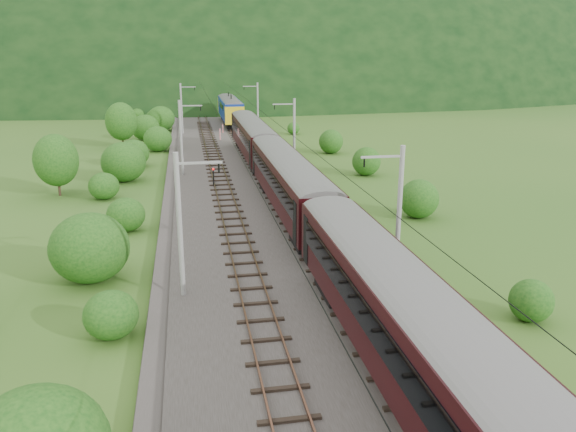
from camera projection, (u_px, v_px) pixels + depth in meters
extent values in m
plane|color=#2E5A1C|center=(293.00, 291.00, 32.37)|extent=(600.00, 600.00, 0.00)
cube|color=#38332D|center=(268.00, 235.00, 41.77)|extent=(14.00, 220.00, 0.30)
cube|color=brown|center=(226.00, 233.00, 41.14)|extent=(0.08, 220.00, 0.15)
cube|color=brown|center=(245.00, 232.00, 41.38)|extent=(0.08, 220.00, 0.15)
cube|color=black|center=(236.00, 234.00, 41.30)|extent=(2.40, 220.00, 0.12)
cube|color=brown|center=(290.00, 229.00, 41.95)|extent=(0.08, 220.00, 0.15)
cube|color=brown|center=(309.00, 228.00, 42.20)|extent=(0.08, 220.00, 0.15)
cube|color=black|center=(299.00, 230.00, 42.11)|extent=(2.40, 220.00, 0.12)
cylinder|color=gray|center=(180.00, 226.00, 30.09)|extent=(0.28, 0.28, 8.00)
cube|color=gray|center=(199.00, 163.00, 29.33)|extent=(2.40, 0.12, 0.12)
cylinder|color=black|center=(219.00, 168.00, 29.59)|extent=(0.10, 0.10, 0.50)
cylinder|color=gray|center=(181.00, 138.00, 60.29)|extent=(0.28, 0.28, 8.00)
cube|color=gray|center=(191.00, 106.00, 59.53)|extent=(2.40, 0.12, 0.12)
cylinder|color=black|center=(200.00, 108.00, 59.78)|extent=(0.10, 0.10, 0.50)
cylinder|color=gray|center=(182.00, 109.00, 90.48)|extent=(0.28, 0.28, 8.00)
cube|color=gray|center=(188.00, 87.00, 89.72)|extent=(2.40, 0.12, 0.12)
cylinder|color=black|center=(194.00, 89.00, 89.97)|extent=(0.10, 0.10, 0.50)
cylinder|color=gray|center=(182.00, 94.00, 120.67)|extent=(0.28, 0.28, 8.00)
cube|color=gray|center=(187.00, 78.00, 119.91)|extent=(2.40, 0.12, 0.12)
cylinder|color=black|center=(191.00, 79.00, 120.17)|extent=(0.10, 0.10, 0.50)
cylinder|color=gray|center=(182.00, 85.00, 150.87)|extent=(0.28, 0.28, 8.00)
cube|color=gray|center=(186.00, 72.00, 150.11)|extent=(2.40, 0.12, 0.12)
cylinder|color=black|center=(190.00, 73.00, 150.36)|extent=(0.10, 0.10, 0.50)
cylinder|color=gray|center=(399.00, 214.00, 32.21)|extent=(0.28, 0.28, 8.00)
cube|color=gray|center=(382.00, 157.00, 31.04)|extent=(2.40, 0.12, 0.12)
cylinder|color=black|center=(364.00, 163.00, 30.95)|extent=(0.10, 0.10, 0.50)
cylinder|color=gray|center=(294.00, 135.00, 62.40)|extent=(0.28, 0.28, 8.00)
cube|color=gray|center=(284.00, 104.00, 61.23)|extent=(2.40, 0.12, 0.12)
cylinder|color=black|center=(275.00, 107.00, 61.15)|extent=(0.10, 0.10, 0.50)
cylinder|color=gray|center=(258.00, 107.00, 92.59)|extent=(0.28, 0.28, 8.00)
cube|color=gray|center=(250.00, 86.00, 91.42)|extent=(2.40, 0.12, 0.12)
cylinder|color=black|center=(244.00, 88.00, 91.34)|extent=(0.10, 0.10, 0.50)
cylinder|color=gray|center=(239.00, 93.00, 122.79)|extent=(0.28, 0.28, 8.00)
cube|color=gray|center=(233.00, 77.00, 121.62)|extent=(2.40, 0.12, 0.12)
cylinder|color=black|center=(229.00, 79.00, 121.53)|extent=(0.10, 0.10, 0.50)
cylinder|color=gray|center=(228.00, 85.00, 152.98)|extent=(0.28, 0.28, 8.00)
cube|color=gray|center=(223.00, 72.00, 151.81)|extent=(2.40, 0.12, 0.12)
cylinder|color=black|center=(220.00, 73.00, 151.72)|extent=(0.10, 0.10, 0.50)
cylinder|color=black|center=(233.00, 143.00, 39.38)|extent=(0.03, 198.00, 0.03)
cylinder|color=black|center=(300.00, 141.00, 40.20)|extent=(0.03, 198.00, 0.03)
ellipsoid|color=black|center=(195.00, 78.00, 277.69)|extent=(504.00, 360.00, 244.00)
cube|color=black|center=(402.00, 319.00, 22.09)|extent=(3.15, 23.92, 3.26)
cylinder|color=slate|center=(404.00, 285.00, 21.67)|extent=(3.15, 23.80, 3.15)
cube|color=black|center=(363.00, 314.00, 21.70)|extent=(0.05, 21.05, 1.25)
cube|color=black|center=(440.00, 307.00, 22.25)|extent=(0.05, 21.05, 1.25)
cube|color=black|center=(343.00, 285.00, 30.59)|extent=(2.39, 3.48, 0.98)
cube|color=black|center=(289.00, 181.00, 45.55)|extent=(3.15, 23.92, 3.26)
cylinder|color=slate|center=(289.00, 163.00, 45.14)|extent=(3.15, 23.80, 3.15)
cube|color=black|center=(269.00, 177.00, 45.17)|extent=(0.05, 21.05, 1.25)
cube|color=black|center=(308.00, 175.00, 45.71)|extent=(0.05, 21.05, 1.25)
cube|color=black|center=(311.00, 238.00, 38.26)|extent=(2.39, 3.48, 0.98)
cube|color=black|center=(273.00, 183.00, 54.06)|extent=(2.39, 3.48, 0.98)
cube|color=black|center=(253.00, 136.00, 69.02)|extent=(3.15, 23.92, 3.26)
cylinder|color=slate|center=(252.00, 124.00, 68.60)|extent=(3.15, 23.80, 3.15)
cube|color=black|center=(240.00, 133.00, 68.64)|extent=(0.05, 21.05, 1.25)
cube|color=black|center=(265.00, 133.00, 69.18)|extent=(0.05, 21.05, 1.25)
cube|color=black|center=(262.00, 167.00, 61.72)|extent=(2.39, 3.48, 0.98)
cube|color=black|center=(246.00, 143.00, 77.52)|extent=(2.39, 3.48, 0.98)
cube|color=navy|center=(230.00, 109.00, 101.72)|extent=(3.15, 19.57, 3.26)
cylinder|color=slate|center=(230.00, 100.00, 101.30)|extent=(3.15, 19.48, 3.15)
cube|color=black|center=(221.00, 107.00, 101.34)|extent=(0.05, 17.22, 1.25)
cube|color=black|center=(239.00, 106.00, 101.88)|extent=(0.05, 17.22, 1.25)
cube|color=black|center=(234.00, 125.00, 95.86)|extent=(2.39, 3.48, 0.98)
cube|color=black|center=(228.00, 116.00, 108.79)|extent=(2.39, 3.48, 0.98)
cube|color=yellow|center=(226.00, 105.00, 110.83)|extent=(3.22, 0.50, 2.94)
cube|color=yellow|center=(235.00, 116.00, 92.74)|extent=(3.22, 0.50, 2.94)
cube|color=black|center=(228.00, 95.00, 103.92)|extent=(0.08, 1.60, 0.98)
cylinder|color=red|center=(220.00, 134.00, 84.81)|extent=(0.18, 0.18, 1.66)
cylinder|color=red|center=(223.00, 128.00, 92.16)|extent=(0.15, 0.15, 1.40)
cylinder|color=black|center=(214.00, 178.00, 55.78)|extent=(0.12, 0.12, 1.71)
sphere|color=red|center=(213.00, 169.00, 55.52)|extent=(0.21, 0.21, 0.21)
ellipsoid|color=#164512|center=(111.00, 315.00, 26.86)|extent=(2.63, 2.63, 2.37)
ellipsoid|color=#164512|center=(90.00, 248.00, 33.26)|extent=(4.67, 4.67, 4.20)
ellipsoid|color=#164512|center=(126.00, 215.00, 42.78)|extent=(2.91, 2.91, 2.62)
ellipsoid|color=#164512|center=(104.00, 186.00, 51.99)|extent=(2.81, 2.81, 2.52)
ellipsoid|color=#164512|center=(123.00, 162.00, 58.80)|extent=(4.65, 4.65, 4.18)
ellipsoid|color=#164512|center=(134.00, 153.00, 66.43)|extent=(3.62, 3.62, 3.25)
ellipsoid|color=#164512|center=(158.00, 139.00, 76.50)|extent=(3.84, 3.84, 3.46)
ellipsoid|color=#164512|center=(145.00, 127.00, 86.15)|extent=(4.35, 4.35, 3.91)
ellipsoid|color=#164512|center=(161.00, 119.00, 95.83)|extent=(4.70, 4.70, 4.23)
ellipsoid|color=#164512|center=(155.00, 118.00, 100.81)|extent=(3.48, 3.48, 3.14)
ellipsoid|color=#164512|center=(137.00, 114.00, 111.28)|extent=(2.53, 2.53, 2.28)
ellipsoid|color=#164512|center=(160.00, 106.00, 120.53)|extent=(3.91, 3.91, 3.52)
cylinder|color=black|center=(58.00, 179.00, 53.21)|extent=(0.24, 0.24, 3.20)
ellipsoid|color=#164512|center=(56.00, 160.00, 52.69)|extent=(4.12, 4.12, 4.94)
cylinder|color=black|center=(122.00, 135.00, 79.76)|extent=(0.24, 0.24, 3.46)
ellipsoid|color=#164512|center=(121.00, 121.00, 79.20)|extent=(4.44, 4.44, 5.33)
ellipsoid|color=#164512|center=(531.00, 303.00, 28.59)|extent=(2.22, 2.22, 2.00)
ellipsoid|color=#164512|center=(419.00, 201.00, 46.17)|extent=(3.23, 3.23, 2.91)
ellipsoid|color=#164512|center=(366.00, 163.00, 61.90)|extent=(3.15, 3.15, 2.83)
ellipsoid|color=#164512|center=(331.00, 143.00, 75.08)|extent=(3.22, 3.22, 2.90)
ellipsoid|color=#164512|center=(293.00, 129.00, 92.36)|extent=(2.00, 2.00, 1.80)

